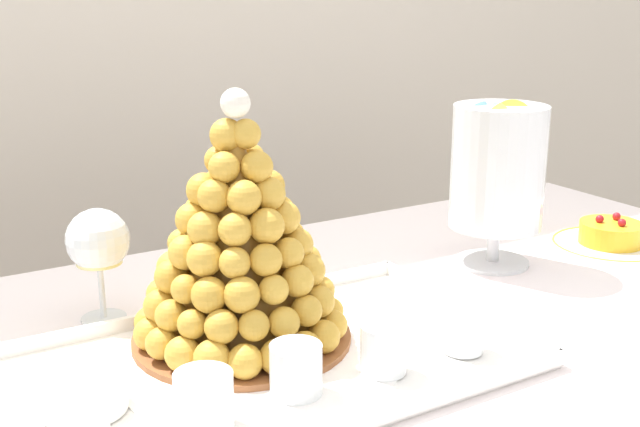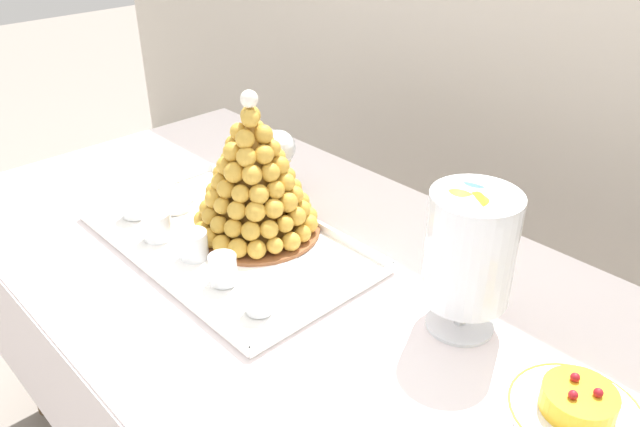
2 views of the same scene
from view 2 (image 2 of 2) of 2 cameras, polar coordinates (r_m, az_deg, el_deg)
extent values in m
cylinder|color=brown|center=(1.89, -25.94, -8.55)|extent=(0.04, 0.04, 0.71)
cylinder|color=brown|center=(2.12, -8.59, -1.28)|extent=(0.04, 0.04, 0.71)
cube|color=brown|center=(1.25, -2.92, -5.20)|extent=(1.59, 0.81, 0.02)
cube|color=white|center=(1.24, -2.93, -4.76)|extent=(1.65, 0.87, 0.00)
cube|color=white|center=(1.61, 9.09, -3.86)|extent=(1.65, 0.01, 0.35)
cube|color=white|center=(1.95, -18.81, 1.22)|extent=(0.01, 0.87, 0.35)
cube|color=white|center=(1.32, -8.59, -2.69)|extent=(0.62, 0.35, 0.01)
cube|color=white|center=(1.24, -15.29, -5.16)|extent=(0.62, 0.01, 0.02)
cube|color=white|center=(1.40, -2.76, 0.35)|extent=(0.62, 0.01, 0.02)
cube|color=white|center=(1.55, -15.33, 2.23)|extent=(0.01, 0.35, 0.02)
cube|color=white|center=(1.11, 0.83, -8.44)|extent=(0.01, 0.35, 0.02)
cylinder|color=white|center=(1.31, -8.60, -2.55)|extent=(0.33, 0.33, 0.00)
cylinder|color=brown|center=(1.34, -5.82, -1.48)|extent=(0.27, 0.27, 0.01)
cone|color=#B27E2D|center=(1.27, -6.13, 3.78)|extent=(0.19, 0.19, 0.26)
sphere|color=gold|center=(1.25, -2.68, -2.58)|extent=(0.04, 0.04, 0.04)
sphere|color=gold|center=(1.27, -1.62, -1.87)|extent=(0.04, 0.04, 0.04)
sphere|color=gold|center=(1.30, -1.08, -0.94)|extent=(0.04, 0.04, 0.04)
sphere|color=gold|center=(1.34, -1.07, -0.19)|extent=(0.04, 0.04, 0.04)
sphere|color=gold|center=(1.37, -1.56, 0.52)|extent=(0.04, 0.04, 0.04)
sphere|color=gold|center=(1.39, -2.49, 1.13)|extent=(0.04, 0.04, 0.04)
sphere|color=gold|center=(1.41, -3.72, 1.52)|extent=(0.04, 0.04, 0.04)
sphere|color=gold|center=(1.42, -5.15, 1.68)|extent=(0.03, 0.03, 0.03)
sphere|color=gold|center=(1.42, -6.63, 1.53)|extent=(0.04, 0.04, 0.04)
sphere|color=gold|center=(1.41, -8.05, 1.26)|extent=(0.04, 0.04, 0.04)
sphere|color=gold|center=(1.39, -9.28, 0.87)|extent=(0.04, 0.04, 0.04)
sphere|color=gold|center=(1.37, -10.18, 0.14)|extent=(0.04, 0.04, 0.04)
sphere|color=gold|center=(1.34, -10.66, -0.57)|extent=(0.04, 0.04, 0.04)
sphere|color=gold|center=(1.31, -10.63, -1.50)|extent=(0.04, 0.04, 0.04)
sphere|color=gold|center=(1.28, -10.07, -2.24)|extent=(0.04, 0.04, 0.04)
sphere|color=gold|center=(1.25, -9.01, -2.81)|extent=(0.04, 0.04, 0.04)
sphere|color=gold|center=(1.24, -7.54, -3.18)|extent=(0.04, 0.04, 0.04)
sphere|color=gold|center=(1.23, -5.84, -3.30)|extent=(0.04, 0.04, 0.04)
sphere|color=gold|center=(1.23, -4.16, -2.94)|extent=(0.03, 0.03, 0.03)
sphere|color=gold|center=(1.26, -2.18, -0.25)|extent=(0.04, 0.04, 0.04)
sphere|color=gold|center=(1.29, -1.68, 0.42)|extent=(0.04, 0.04, 0.04)
sphere|color=gold|center=(1.33, -1.78, 1.17)|extent=(0.04, 0.04, 0.04)
sphere|color=gold|center=(1.36, -2.42, 1.79)|extent=(0.04, 0.04, 0.04)
sphere|color=gold|center=(1.38, -3.48, 2.25)|extent=(0.04, 0.04, 0.04)
sphere|color=gold|center=(1.39, -4.83, 2.49)|extent=(0.03, 0.03, 0.03)
sphere|color=gold|center=(1.40, -6.31, 2.54)|extent=(0.04, 0.04, 0.04)
sphere|color=gold|center=(1.39, -7.73, 2.24)|extent=(0.04, 0.04, 0.04)
sphere|color=gold|center=(1.37, -8.96, 1.82)|extent=(0.04, 0.04, 0.04)
sphere|color=gold|center=(1.35, -9.82, 1.16)|extent=(0.03, 0.03, 0.03)
sphere|color=gold|center=(1.31, -10.21, 0.48)|extent=(0.04, 0.04, 0.04)
sphere|color=gold|center=(1.28, -10.02, -0.25)|extent=(0.04, 0.04, 0.04)
sphere|color=gold|center=(1.26, -9.24, -1.03)|extent=(0.04, 0.04, 0.04)
sphere|color=gold|center=(1.23, -7.98, -1.35)|extent=(0.04, 0.04, 0.04)
sphere|color=gold|center=(1.22, -6.37, -1.60)|extent=(0.04, 0.04, 0.04)
sphere|color=gold|center=(1.23, -4.70, -1.46)|extent=(0.04, 0.04, 0.04)
sphere|color=gold|center=(1.24, -3.23, -0.96)|extent=(0.04, 0.04, 0.04)
sphere|color=gold|center=(1.28, -2.36, 1.72)|extent=(0.04, 0.04, 0.04)
sphere|color=gold|center=(1.31, -2.47, 2.45)|extent=(0.04, 0.04, 0.04)
sphere|color=gold|center=(1.34, -3.27, 3.17)|extent=(0.04, 0.04, 0.04)
sphere|color=gold|center=(1.36, -4.54, 3.40)|extent=(0.03, 0.03, 0.03)
sphere|color=gold|center=(1.37, -6.08, 3.50)|extent=(0.04, 0.04, 0.04)
sphere|color=gold|center=(1.36, -7.60, 3.33)|extent=(0.04, 0.04, 0.04)
sphere|color=gold|center=(1.34, -8.84, 2.76)|extent=(0.03, 0.03, 0.03)
sphere|color=gold|center=(1.31, -9.58, 2.03)|extent=(0.04, 0.04, 0.04)
sphere|color=gold|center=(1.28, -9.65, 1.33)|extent=(0.04, 0.04, 0.04)
sphere|color=gold|center=(1.25, -8.97, 0.70)|extent=(0.03, 0.03, 0.03)
sphere|color=gold|center=(1.23, -7.65, 0.28)|extent=(0.04, 0.04, 0.04)
sphere|color=gold|center=(1.22, -5.95, 0.18)|extent=(0.04, 0.04, 0.04)
sphere|color=gold|center=(1.23, -4.27, 0.46)|extent=(0.04, 0.04, 0.04)
sphere|color=gold|center=(1.25, -2.98, 1.04)|extent=(0.04, 0.04, 0.04)
sphere|color=gold|center=(1.29, -3.04, 3.49)|extent=(0.04, 0.04, 0.04)
sphere|color=gold|center=(1.32, -3.72, 4.17)|extent=(0.04, 0.04, 0.04)
sphere|color=gold|center=(1.34, -4.99, 4.51)|extent=(0.04, 0.04, 0.04)
sphere|color=gold|center=(1.34, -6.52, 4.55)|extent=(0.03, 0.03, 0.03)
sphere|color=gold|center=(1.33, -7.94, 4.21)|extent=(0.04, 0.04, 0.04)
sphere|color=gold|center=(1.30, -8.92, 3.66)|extent=(0.04, 0.04, 0.04)
sphere|color=gold|center=(1.27, -9.18, 2.89)|extent=(0.04, 0.04, 0.04)
sphere|color=gold|center=(1.24, -8.60, 2.23)|extent=(0.04, 0.04, 0.04)
sphere|color=gold|center=(1.22, -7.30, 1.80)|extent=(0.04, 0.04, 0.04)
sphere|color=gold|center=(1.22, -5.63, 1.76)|extent=(0.04, 0.04, 0.04)
sphere|color=gold|center=(1.23, -4.11, 2.18)|extent=(0.04, 0.04, 0.04)
sphere|color=gold|center=(1.25, -3.17, 2.88)|extent=(0.04, 0.04, 0.04)
sphere|color=gold|center=(1.29, -4.02, 5.19)|extent=(0.04, 0.04, 0.04)
sphere|color=gold|center=(1.31, -5.28, 5.59)|extent=(0.04, 0.04, 0.04)
sphere|color=gold|center=(1.31, -6.92, 5.50)|extent=(0.04, 0.04, 0.04)
sphere|color=gold|center=(1.29, -8.23, 4.94)|extent=(0.04, 0.04, 0.04)
sphere|color=gold|center=(1.26, -8.65, 4.36)|extent=(0.04, 0.04, 0.04)
sphere|color=gold|center=(1.23, -7.88, 3.75)|extent=(0.04, 0.04, 0.04)
sphere|color=gold|center=(1.21, -6.26, 3.56)|extent=(0.04, 0.04, 0.04)
sphere|color=gold|center=(1.22, -4.59, 3.78)|extent=(0.04, 0.04, 0.04)
sphere|color=gold|center=(1.25, -3.72, 4.39)|extent=(0.04, 0.04, 0.04)
sphere|color=gold|center=(1.28, -5.04, 6.56)|extent=(0.04, 0.04, 0.04)
sphere|color=gold|center=(1.29, -6.55, 6.66)|extent=(0.04, 0.04, 0.04)
sphere|color=gold|center=(1.27, -7.86, 6.29)|extent=(0.04, 0.04, 0.04)
sphere|color=gold|center=(1.24, -7.99, 5.63)|extent=(0.04, 0.04, 0.04)
sphere|color=gold|center=(1.22, -6.78, 5.17)|extent=(0.04, 0.04, 0.04)
sphere|color=gold|center=(1.22, -5.16, 5.41)|extent=(0.04, 0.04, 0.04)
sphere|color=gold|center=(1.25, -4.40, 6.00)|extent=(0.03, 0.03, 0.03)
sphere|color=gold|center=(1.26, -5.90, 7.80)|extent=(0.04, 0.04, 0.04)
sphere|color=gold|center=(1.25, -7.45, 7.45)|extent=(0.04, 0.04, 0.04)
sphere|color=gold|center=(1.22, -6.79, 6.84)|extent=(0.04, 0.04, 0.04)
sphere|color=gold|center=(1.23, -5.21, 7.26)|extent=(0.04, 0.04, 0.04)
sphere|color=gold|center=(1.24, -6.40, 8.94)|extent=(0.04, 0.04, 0.04)
sphere|color=gold|center=(1.21, -6.45, 8.66)|extent=(0.04, 0.04, 0.04)
sphere|color=white|center=(1.21, -6.52, 10.41)|extent=(0.04, 0.04, 0.04)
cylinder|color=silver|center=(1.44, -16.70, 0.83)|extent=(0.05, 0.05, 0.06)
cylinder|color=gold|center=(1.44, -16.61, 0.27)|extent=(0.05, 0.05, 0.02)
cylinder|color=#EAC166|center=(1.44, -16.73, 0.99)|extent=(0.05, 0.05, 0.02)
sphere|color=brown|center=(1.42, -16.90, 1.31)|extent=(0.02, 0.02, 0.02)
cylinder|color=silver|center=(1.34, -14.72, -1.08)|extent=(0.06, 0.06, 0.06)
cylinder|color=brown|center=(1.35, -14.63, -1.69)|extent=(0.05, 0.05, 0.02)
cylinder|color=#8C603D|center=(1.34, -14.75, -0.90)|extent=(0.05, 0.05, 0.02)
sphere|color=brown|center=(1.33, -15.30, -0.43)|extent=(0.02, 0.02, 0.02)
cylinder|color=silver|center=(1.26, -11.53, -2.83)|extent=(0.06, 0.06, 0.06)
cylinder|color=gold|center=(1.27, -11.46, -3.43)|extent=(0.05, 0.05, 0.02)
cylinder|color=#EAC166|center=(1.26, -11.55, -2.65)|extent=(0.05, 0.05, 0.02)
sphere|color=brown|center=(1.25, -11.37, -2.04)|extent=(0.02, 0.02, 0.02)
cylinder|color=silver|center=(1.18, -8.89, -5.06)|extent=(0.05, 0.05, 0.06)
cylinder|color=#F4EAC6|center=(1.19, -8.83, -5.69)|extent=(0.05, 0.05, 0.02)
cylinder|color=white|center=(1.17, -8.91, -4.88)|extent=(0.05, 0.05, 0.02)
sphere|color=brown|center=(1.17, -8.58, -4.39)|extent=(0.01, 0.01, 0.01)
cylinder|color=silver|center=(1.10, -5.62, -7.83)|extent=(0.05, 0.05, 0.05)
cylinder|color=#F4EAC6|center=(1.11, -5.58, -8.40)|extent=(0.04, 0.04, 0.02)
cylinder|color=white|center=(1.10, -5.63, -7.66)|extent=(0.04, 0.04, 0.01)
sphere|color=brown|center=(1.09, -5.83, -7.32)|extent=(0.01, 0.01, 0.01)
cylinder|color=white|center=(1.46, -13.16, 1.02)|extent=(0.09, 0.09, 0.02)
cylinder|color=#F2CC59|center=(1.45, -13.21, 1.35)|extent=(0.08, 0.08, 0.00)
cylinder|color=white|center=(1.12, 12.67, -9.84)|extent=(0.12, 0.12, 0.01)
cylinder|color=white|center=(1.10, 12.85, -8.56)|extent=(0.02, 0.02, 0.06)
cylinder|color=white|center=(1.03, 13.62, -3.05)|extent=(0.15, 0.15, 0.19)
cylinder|color=#F9A54C|center=(1.06, 13.88, -7.10)|extent=(0.06, 0.05, 0.05)
cylinder|color=pink|center=(1.10, 13.65, -5.42)|extent=(0.06, 0.06, 0.03)
cylinder|color=#E54C47|center=(1.05, 11.67, -6.93)|extent=(0.05, 0.05, 0.05)
cylinder|color=#D199D8|center=(1.05, 14.99, -5.64)|extent=(0.06, 0.05, 0.06)
cylinder|color=pink|center=(1.08, 12.82, -4.31)|extent=(0.07, 0.05, 0.07)
cylinder|color=pink|center=(1.04, 12.79, -5.78)|extent=(0.06, 0.06, 0.05)
cylinder|color=#D199D8|center=(1.05, 14.39, -4.12)|extent=(0.06, 0.05, 0.06)
cylinder|color=yellow|center=(1.05, 12.58, -3.76)|extent=(0.07, 0.06, 0.07)
cylinder|color=#9ED860|center=(1.02, 13.82, -4.87)|extent=(0.08, 0.05, 0.08)
cylinder|color=#D199D8|center=(1.04, 14.33, -2.56)|extent=(0.06, 0.06, 0.05)
cylinder|color=#E54C47|center=(1.01, 11.46, -3.23)|extent=(0.06, 0.05, 0.05)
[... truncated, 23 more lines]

